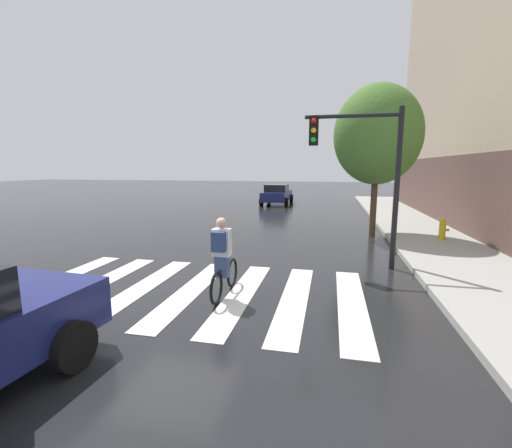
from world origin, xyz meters
TOP-DOWN VIEW (x-y plane):
  - ground_plane at (0.00, 0.00)m, footprint 120.00×120.00m
  - crosswalk_stripes at (0.42, 0.00)m, footprint 7.42×4.16m
  - sedan_mid at (-0.49, 18.13)m, footprint 2.05×4.28m
  - cyclist at (1.23, -0.18)m, footprint 0.36×1.71m
  - traffic_light_near at (4.20, 2.70)m, footprint 2.47×0.28m
  - fire_hydrant at (7.29, 6.32)m, footprint 0.33×0.22m
  - street_tree_near at (5.02, 7.18)m, footprint 3.25×3.25m

SIDE VIEW (x-z plane):
  - ground_plane at x=0.00m, z-range 0.00..0.00m
  - crosswalk_stripes at x=0.42m, z-range 0.00..0.01m
  - fire_hydrant at x=7.29m, z-range 0.14..0.92m
  - sedan_mid at x=-0.49m, z-range 0.02..1.50m
  - cyclist at x=1.23m, z-range 0.00..1.69m
  - traffic_light_near at x=4.20m, z-range 0.76..4.96m
  - street_tree_near at x=5.02m, z-range 1.01..6.78m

